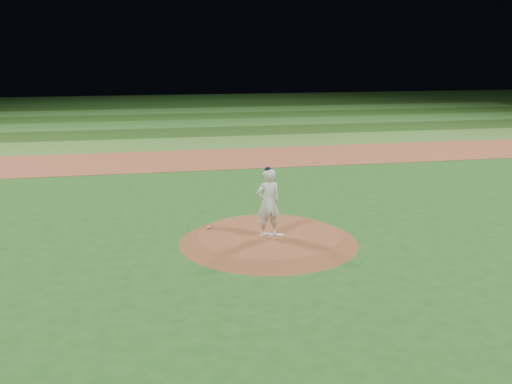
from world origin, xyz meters
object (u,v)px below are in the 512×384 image
pitching_rubber (273,234)px  pitcher_on_mound (268,203)px  rosin_bag (209,227)px  pitchers_mound (269,238)px

pitching_rubber → pitcher_on_mound: pitcher_on_mound is taller
pitching_rubber → rosin_bag: (-1.85, 1.05, 0.02)m
pitchers_mound → pitching_rubber: 0.20m
pitchers_mound → pitcher_on_mound: pitcher_on_mound is taller
pitchers_mound → pitching_rubber: pitching_rubber is taller
pitching_rubber → rosin_bag: bearing=174.4°
pitching_rubber → rosin_bag: rosin_bag is taller
rosin_bag → pitcher_on_mound: (1.69, -1.11, 1.02)m
pitcher_on_mound → pitchers_mound: bearing=67.1°
pitchers_mound → pitcher_on_mound: 1.19m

